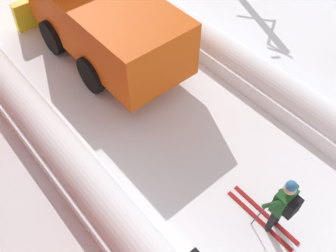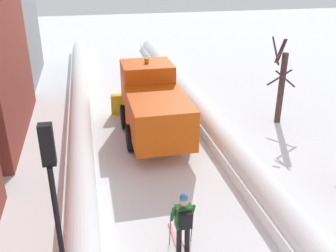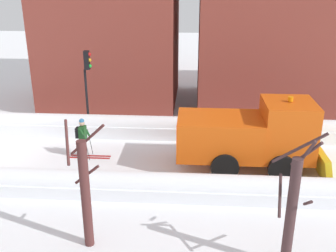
% 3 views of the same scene
% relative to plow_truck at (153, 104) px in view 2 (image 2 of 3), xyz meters
% --- Properties ---
extents(ground_plane, '(80.00, 80.00, 0.00)m').
position_rel_plow_truck_xyz_m(ground_plane, '(-0.26, -0.95, -1.48)').
color(ground_plane, white).
extents(snowbank_left, '(1.10, 36.00, 1.07)m').
position_rel_plow_truck_xyz_m(snowbank_left, '(-3.07, -0.95, -1.00)').
color(snowbank_left, white).
rests_on(snowbank_left, ground).
extents(snowbank_right, '(1.10, 36.00, 0.91)m').
position_rel_plow_truck_xyz_m(snowbank_right, '(2.54, -0.95, -1.10)').
color(snowbank_right, white).
rests_on(snowbank_right, ground).
extents(plow_truck, '(3.20, 5.98, 3.12)m').
position_rel_plow_truck_xyz_m(plow_truck, '(0.00, 0.00, 0.00)').
color(plow_truck, '#DB510F').
rests_on(plow_truck, ground).
extents(skier, '(0.62, 1.80, 1.81)m').
position_rel_plow_truck_xyz_m(skier, '(-0.51, -7.17, -0.48)').
color(skier, black).
rests_on(skier, ground).
extents(traffic_light_pole, '(0.28, 0.42, 4.16)m').
position_rel_plow_truck_xyz_m(traffic_light_pole, '(-3.50, -7.61, 1.45)').
color(traffic_light_pole, black).
rests_on(traffic_light_pole, ground).
extents(bare_tree_mid, '(1.22, 1.30, 3.91)m').
position_rel_plow_truck_xyz_m(bare_tree_mid, '(6.00, 0.26, 0.34)').
color(bare_tree_mid, '#442D2D').
rests_on(bare_tree_mid, ground).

